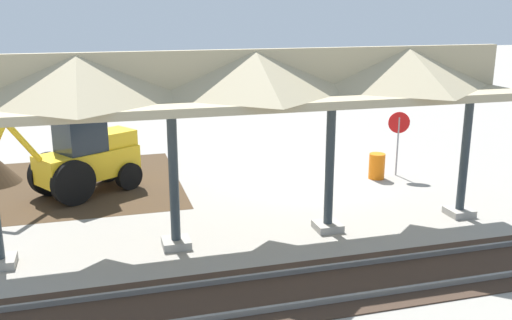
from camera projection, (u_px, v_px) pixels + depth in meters
ground_plane at (314, 181)px, 19.92m from camera, size 120.00×120.00×0.00m
dirt_work_zone at (40, 187)px, 19.17m from camera, size 9.27×7.00×0.01m
platform_canopy at (255, 79)px, 13.92m from camera, size 13.60×3.20×4.90m
rail_tracks at (432, 271)px, 13.05m from camera, size 60.00×2.58×0.15m
stop_sign at (399, 130)px, 20.15m from camera, size 0.73×0.25×2.31m
backhoe at (83, 156)px, 18.24m from camera, size 5.10×3.78×2.82m
traffic_barrel at (377, 166)px, 20.09m from camera, size 0.56×0.56×0.90m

